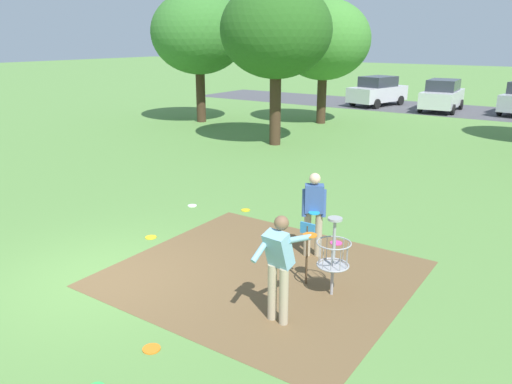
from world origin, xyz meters
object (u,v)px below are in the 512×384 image
Objects in this scene: player_throwing at (279,262)px; tree_mid_right at (276,31)px; disc_golf_basket at (330,253)px; parked_car_center_left at (442,95)px; frisbee_scattered_a at (336,243)px; tree_mid_center at (199,33)px; frisbee_far_right at (151,237)px; parked_car_leftmost at (378,91)px; frisbee_near_basket at (246,210)px; tree_near_right at (324,40)px; frisbee_far_left at (192,206)px; player_foreground_watching at (314,210)px; frisbee_by_tee at (151,349)px.

tree_mid_right reaches higher than player_throwing.
player_throwing is at bearing -101.67° from disc_golf_basket.
disc_golf_basket is 24.17m from parked_car_center_left.
frisbee_scattered_a is at bearing -80.59° from parked_car_center_left.
tree_mid_center reaches higher than disc_golf_basket.
frisbee_far_right is at bearing -89.73° from parked_car_center_left.
tree_mid_right is at bearing -85.47° from parked_car_leftmost.
player_throwing is 0.38× the size of parked_car_leftmost.
parked_car_leftmost is 1.05× the size of parked_car_center_left.
frisbee_far_right is at bearing -104.23° from frisbee_near_basket.
tree_near_right reaches higher than frisbee_scattered_a.
frisbee_far_right is at bearing -72.32° from frisbee_far_left.
parked_car_center_left reaches higher than frisbee_scattered_a.
parked_car_leftmost is (-7.55, 22.77, -0.05)m from player_foreground_watching.
frisbee_far_left is 0.04× the size of tree_near_right.
tree_mid_center is 1.42× the size of parked_car_leftmost.
parked_car_center_left is (9.21, 11.03, -3.46)m from tree_mid_center.
frisbee_far_right is 0.04× the size of tree_near_right.
disc_golf_basket is 0.22× the size of tree_mid_center.
frisbee_far_left is at bearing -72.90° from tree_mid_right.
frisbee_near_basket is (-3.40, 3.89, -0.98)m from player_throwing.
player_throwing is at bearing -57.46° from tree_mid_right.
frisbee_by_tee and frisbee_far_right have the same top height.
parked_car_center_left is (-4.43, 23.76, 0.17)m from disc_golf_basket.
frisbee_scattered_a is 11.23m from tree_mid_right.
tree_near_right is at bearing 104.21° from frisbee_far_right.
parked_car_center_left reaches higher than disc_golf_basket.
player_throwing is at bearing -71.85° from parked_car_leftmost.
frisbee_by_tee is 0.04× the size of tree_mid_center.
frisbee_far_left and frisbee_scattered_a have the same top height.
disc_golf_basket is 4.59m from frisbee_near_basket.
player_throwing reaches higher than frisbee_far_right.
tree_mid_right is at bearing 107.10° from frisbee_far_left.
tree_near_right is 0.96× the size of tree_mid_right.
tree_near_right is at bearing 109.53° from frisbee_near_basket.
frisbee_far_right is (-2.99, 2.90, 0.00)m from frisbee_by_tee.
parked_car_center_left is (3.88, 7.94, -3.14)m from tree_near_right.
tree_mid_right is (-7.41, 9.99, 3.67)m from disc_golf_basket.
parked_car_leftmost is at bearing 94.53° from tree_mid_right.
tree_near_right is 1.40× the size of parked_car_center_left.
frisbee_near_basket is 21.88m from parked_car_leftmost.
frisbee_by_tee is (-1.33, -2.86, -0.74)m from disc_golf_basket.
tree_mid_center is (-13.39, 13.95, 3.40)m from player_throwing.
tree_near_right is (-3.99, 15.77, 4.05)m from frisbee_far_right.
frisbee_scattered_a is at bearing -50.44° from tree_mid_right.
frisbee_far_right is 0.97× the size of frisbee_scattered_a.
player_throwing is (-0.25, -1.22, 0.23)m from disc_golf_basket.
parked_car_center_left is at bearing 96.66° from frisbee_by_tee.
tree_mid_right is (-3.75, 7.32, 4.42)m from frisbee_near_basket.
parked_car_leftmost is at bearing 99.93° from frisbee_far_right.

